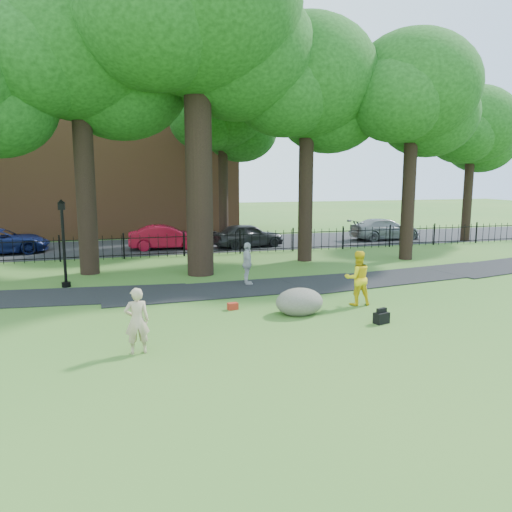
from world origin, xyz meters
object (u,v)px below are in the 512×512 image
object	(u,v)px
woman	(137,321)
boulder	(299,300)
red_sedan	(166,237)
man	(358,278)
lamppost	(64,244)
big_tree	(199,21)

from	to	relation	value
woman	boulder	xyz separation A→B (m)	(4.87, 2.09, -0.36)
red_sedan	boulder	bearing A→B (deg)	-168.84
woman	man	size ratio (longest dim) A/B	0.90
woman	red_sedan	bearing A→B (deg)	-101.44
boulder	lamppost	xyz separation A→B (m)	(-7.09, 5.89, 1.18)
woman	man	xyz separation A→B (m)	(7.05, 2.59, 0.09)
lamppost	man	bearing A→B (deg)	-16.51
big_tree	woman	xyz separation A→B (m)	(-3.18, -9.02, -9.35)
man	boulder	bearing A→B (deg)	18.26
woman	lamppost	bearing A→B (deg)	-77.63
man	lamppost	world-z (taller)	lamppost
man	lamppost	size ratio (longest dim) A/B	0.54
man	lamppost	xyz separation A→B (m)	(-9.27, 5.39, 0.73)
lamppost	red_sedan	distance (m)	9.84
woman	man	world-z (taller)	man
boulder	man	bearing A→B (deg)	12.83
boulder	red_sedan	size ratio (longest dim) A/B	0.35
woman	lamppost	world-z (taller)	lamppost
woman	red_sedan	xyz separation A→B (m)	(2.42, 16.61, -0.11)
boulder	red_sedan	distance (m)	14.73
big_tree	woman	distance (m)	13.37
big_tree	red_sedan	size ratio (longest dim) A/B	3.47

